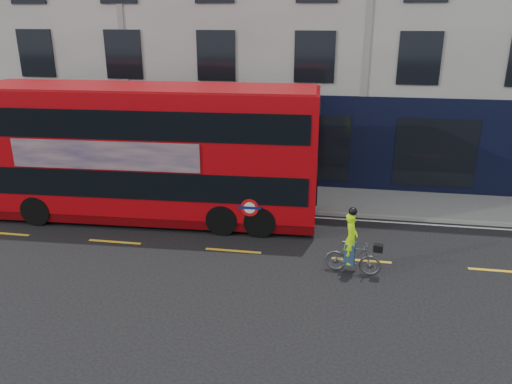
# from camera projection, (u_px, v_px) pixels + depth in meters

# --- Properties ---
(ground) EXTENTS (120.00, 120.00, 0.00)m
(ground) POSITION_uv_depth(u_px,v_px,m) (363.00, 285.00, 13.82)
(ground) COLOR black
(ground) RESTS_ON ground
(pavement) EXTENTS (60.00, 3.00, 0.12)m
(pavement) POSITION_uv_depth(u_px,v_px,m) (357.00, 202.00, 19.84)
(pavement) COLOR gray
(pavement) RESTS_ON ground
(kerb) EXTENTS (60.00, 0.12, 0.13)m
(kerb) POSITION_uv_depth(u_px,v_px,m) (358.00, 216.00, 18.45)
(kerb) COLOR gray
(kerb) RESTS_ON ground
(building_terrace) EXTENTS (50.00, 10.07, 15.00)m
(building_terrace) POSITION_uv_depth(u_px,v_px,m) (365.00, 5.00, 23.33)
(building_terrace) COLOR #BBB8B1
(building_terrace) RESTS_ON ground
(road_edge_line) EXTENTS (58.00, 0.10, 0.01)m
(road_edge_line) POSITION_uv_depth(u_px,v_px,m) (359.00, 220.00, 18.19)
(road_edge_line) COLOR silver
(road_edge_line) RESTS_ON ground
(lane_dashes) EXTENTS (58.00, 0.12, 0.01)m
(lane_dashes) POSITION_uv_depth(u_px,v_px,m) (361.00, 260.00, 15.22)
(lane_dashes) COLOR gold
(lane_dashes) RESTS_ON ground
(bus) EXTENTS (12.01, 3.19, 4.80)m
(bus) POSITION_uv_depth(u_px,v_px,m) (151.00, 153.00, 17.68)
(bus) COLOR #A9060C
(bus) RESTS_ON ground
(cyclist) EXTENTS (1.67, 0.70, 2.03)m
(cyclist) POSITION_uv_depth(u_px,v_px,m) (352.00, 252.00, 14.28)
(cyclist) COLOR #484A4D
(cyclist) RESTS_ON ground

